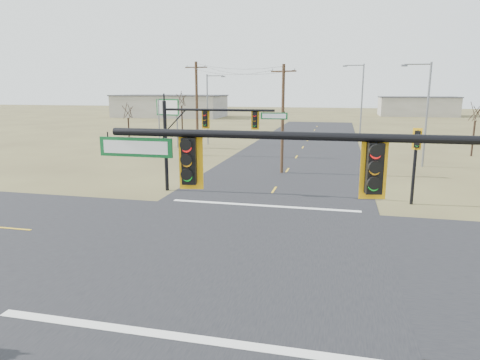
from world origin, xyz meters
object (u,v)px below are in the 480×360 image
(bare_tree_b, at_px, (181,98))
(highway_sign, at_px, (168,113))
(utility_pole_near, at_px, (283,118))
(streetlight_a, at_px, (425,109))
(bare_tree_c, at_px, (476,111))
(utility_pole_far, at_px, (197,108))
(pedestal_signal_ne, at_px, (416,150))
(bare_tree_a, at_px, (128,110))
(streetlight_b, at_px, (360,98))
(streetlight_c, at_px, (209,106))
(mast_arm_near, at_px, (383,199))
(mast_arm_far, at_px, (207,127))

(bare_tree_b, bearing_deg, highway_sign, -77.53)
(utility_pole_near, xyz_separation_m, streetlight_a, (12.46, 6.21, 0.59))
(bare_tree_b, xyz_separation_m, bare_tree_c, (37.93, -10.86, -1.00))
(utility_pole_far, relative_size, bare_tree_b, 1.38)
(pedestal_signal_ne, height_order, bare_tree_c, bare_tree_c)
(bare_tree_a, distance_m, bare_tree_c, 39.71)
(bare_tree_c, bearing_deg, bare_tree_b, 164.03)
(utility_pole_far, height_order, highway_sign, utility_pole_far)
(utility_pole_near, height_order, streetlight_b, streetlight_b)
(streetlight_c, relative_size, bare_tree_c, 1.47)
(highway_sign, height_order, streetlight_c, streetlight_c)
(utility_pole_near, relative_size, streetlight_a, 0.96)
(streetlight_a, height_order, bare_tree_b, streetlight_a)
(mast_arm_near, height_order, bare_tree_a, mast_arm_near)
(mast_arm_near, xyz_separation_m, streetlight_a, (6.66, 34.12, 0.42))
(mast_arm_near, height_order, highway_sign, mast_arm_near)
(bare_tree_a, bearing_deg, utility_pole_near, -28.78)
(utility_pole_near, relative_size, bare_tree_c, 1.50)
(highway_sign, bearing_deg, utility_pole_near, -29.06)
(highway_sign, bearing_deg, utility_pole_far, -32.98)
(mast_arm_far, height_order, bare_tree_a, mast_arm_far)
(pedestal_signal_ne, relative_size, streetlight_c, 0.54)
(utility_pole_near, bearing_deg, mast_arm_near, -78.25)
(pedestal_signal_ne, distance_m, highway_sign, 34.00)
(utility_pole_near, relative_size, bare_tree_b, 1.27)
(bare_tree_b, relative_size, bare_tree_c, 1.18)
(streetlight_a, height_order, streetlight_c, streetlight_a)
(utility_pole_near, xyz_separation_m, highway_sign, (-16.21, 13.51, -0.56))
(streetlight_b, distance_m, bare_tree_c, 17.81)
(mast_arm_far, bearing_deg, utility_pole_far, 95.64)
(mast_arm_far, relative_size, streetlight_c, 0.97)
(pedestal_signal_ne, relative_size, streetlight_b, 0.46)
(mast_arm_far, xyz_separation_m, pedestal_signal_ne, (13.65, -0.16, -1.18))
(mast_arm_near, xyz_separation_m, streetlight_c, (-17.89, 45.46, 0.12))
(mast_arm_near, height_order, streetlight_c, streetlight_c)
(mast_arm_near, bearing_deg, bare_tree_b, 104.09)
(utility_pole_near, relative_size, utility_pole_far, 0.92)
(streetlight_b, bearing_deg, utility_pole_far, -120.89)
(pedestal_signal_ne, height_order, streetlight_c, streetlight_c)
(pedestal_signal_ne, bearing_deg, mast_arm_far, -164.30)
(pedestal_signal_ne, relative_size, streetlight_a, 0.51)
(highway_sign, bearing_deg, streetlight_a, -3.55)
(highway_sign, bearing_deg, bare_tree_c, 12.19)
(streetlight_a, bearing_deg, highway_sign, 146.16)
(utility_pole_far, distance_m, bare_tree_c, 30.29)
(streetlight_a, distance_m, streetlight_b, 22.20)
(streetlight_b, relative_size, bare_tree_a, 1.81)
(mast_arm_far, distance_m, bare_tree_a, 25.65)
(utility_pole_near, height_order, bare_tree_c, utility_pole_near)
(highway_sign, xyz_separation_m, bare_tree_c, (35.33, 0.90, 0.60))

